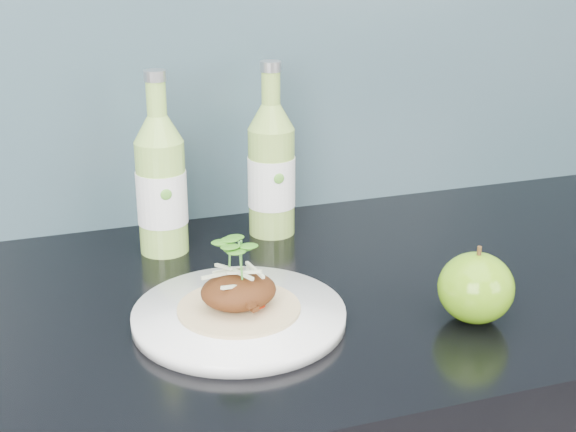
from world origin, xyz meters
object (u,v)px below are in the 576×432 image
object	(u,v)px
green_apple	(476,288)
cider_bottle_right	(271,170)
cider_bottle_left	(161,185)
dinner_plate	(239,316)

from	to	relation	value
green_apple	cider_bottle_right	xyz separation A→B (m)	(-0.14, 0.34, 0.06)
green_apple	cider_bottle_left	bearing A→B (deg)	132.99
green_apple	cider_bottle_left	distance (m)	0.44
green_apple	cider_bottle_right	bearing A→B (deg)	111.94
dinner_plate	cider_bottle_left	xyz separation A→B (m)	(-0.04, 0.24, 0.09)
cider_bottle_left	cider_bottle_right	size ratio (longest dim) A/B	1.00
dinner_plate	cider_bottle_right	size ratio (longest dim) A/B	1.24
cider_bottle_left	cider_bottle_right	bearing A→B (deg)	-17.73
green_apple	cider_bottle_left	size ratio (longest dim) A/B	0.38
dinner_plate	cider_bottle_left	bearing A→B (deg)	99.81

